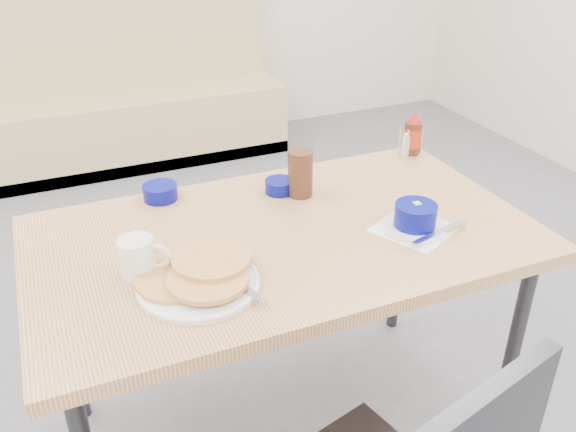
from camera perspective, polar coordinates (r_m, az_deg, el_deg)
name	(u,v)px	position (r m, az deg, el deg)	size (l,w,h in m)	color
booth_bench	(133,105)	(4.14, -14.32, 10.03)	(1.90, 0.56, 1.22)	tan
dining_table	(284,251)	(1.74, -0.35, -3.31)	(1.40, 0.80, 0.76)	tan
pancake_plate	(199,278)	(1.50, -8.35, -5.75)	(0.30, 0.30, 0.05)	white
coffee_mug	(139,257)	(1.55, -13.78, -3.72)	(0.13, 0.09, 0.10)	white
grits_setting	(415,219)	(1.74, 11.83, -0.28)	(0.28, 0.26, 0.08)	white
creamer_bowl	(160,192)	(1.92, -11.86, 2.20)	(0.11, 0.11, 0.05)	#050A71
butter_bowl	(280,186)	(1.92, -0.80, 2.81)	(0.09, 0.09, 0.04)	#050A71
amber_tumbler	(300,173)	(1.88, 1.16, 4.01)	(0.08, 0.08, 0.15)	#3F2514
condiment_caddy	(410,144)	(2.24, 11.36, 6.61)	(0.10, 0.07, 0.11)	silver
syrup_bottle	(412,136)	(2.23, 11.56, 7.39)	(0.06, 0.06, 0.16)	#47230F
sugar_wrapper	(238,251)	(1.63, -4.71, -3.29)	(0.04, 0.03, 0.00)	#FD5459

